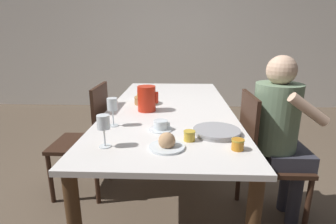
{
  "coord_description": "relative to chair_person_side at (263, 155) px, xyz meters",
  "views": [
    {
      "loc": [
        0.07,
        -2.07,
        1.29
      ],
      "look_at": [
        0.0,
        -0.32,
        0.79
      ],
      "focal_mm": 28.0,
      "sensor_mm": 36.0,
      "label": 1
    }
  ],
  "objects": [
    {
      "name": "dining_table",
      "position": [
        -0.67,
        0.36,
        0.17
      ],
      "size": [
        0.97,
        2.16,
        0.74
      ],
      "color": "silver",
      "rests_on": "ground_plane"
    },
    {
      "name": "jam_jar_red",
      "position": [
        -0.3,
        -0.46,
        0.28
      ],
      "size": [
        0.07,
        0.07,
        0.06
      ],
      "color": "#C67A1E",
      "rests_on": "dining_table"
    },
    {
      "name": "jam_jar_amber",
      "position": [
        -0.54,
        -0.35,
        0.28
      ],
      "size": [
        0.07,
        0.07,
        0.06
      ],
      "color": "gold",
      "rests_on": "dining_table"
    },
    {
      "name": "teacup_across",
      "position": [
        -0.94,
        0.64,
        0.27
      ],
      "size": [
        0.15,
        0.15,
        0.06
      ],
      "color": "silver",
      "rests_on": "dining_table"
    },
    {
      "name": "chair_person_side",
      "position": [
        0.0,
        0.0,
        0.0
      ],
      "size": [
        0.42,
        0.42,
        0.92
      ],
      "rotation": [
        0.0,
        0.0,
        -1.57
      ],
      "color": "#331E14",
      "rests_on": "ground_plane"
    },
    {
      "name": "ground_plane",
      "position": [
        -0.67,
        0.36,
        -0.49
      ],
      "size": [
        20.0,
        20.0,
        0.0
      ],
      "primitive_type": "plane",
      "color": "brown"
    },
    {
      "name": "wine_glass_water",
      "position": [
        -1.02,
        -0.12,
        0.38
      ],
      "size": [
        0.07,
        0.07,
        0.18
      ],
      "color": "white",
      "rests_on": "dining_table"
    },
    {
      "name": "fruit_bowl",
      "position": [
        -0.88,
        0.46,
        0.28
      ],
      "size": [
        0.19,
        0.19,
        0.11
      ],
      "color": "#9E6B3D",
      "rests_on": "dining_table"
    },
    {
      "name": "chair_opposite",
      "position": [
        -1.34,
        0.28,
        0.0
      ],
      "size": [
        0.42,
        0.42,
        0.92
      ],
      "rotation": [
        0.0,
        0.0,
        1.57
      ],
      "color": "#331E14",
      "rests_on": "ground_plane"
    },
    {
      "name": "red_pitcher",
      "position": [
        -0.84,
        0.24,
        0.34
      ],
      "size": [
        0.16,
        0.14,
        0.19
      ],
      "color": "red",
      "rests_on": "dining_table"
    },
    {
      "name": "serving_tray",
      "position": [
        -0.37,
        -0.24,
        0.26
      ],
      "size": [
        0.28,
        0.28,
        0.03
      ],
      "color": "#9E9EA3",
      "rests_on": "dining_table"
    },
    {
      "name": "bread_plate",
      "position": [
        -0.66,
        -0.46,
        0.27
      ],
      "size": [
        0.19,
        0.19,
        0.09
      ],
      "color": "silver",
      "rests_on": "dining_table"
    },
    {
      "name": "wine_glass_juice",
      "position": [
        -0.98,
        -0.45,
        0.37
      ],
      "size": [
        0.07,
        0.07,
        0.17
      ],
      "color": "white",
      "rests_on": "dining_table"
    },
    {
      "name": "wall_back",
      "position": [
        -0.67,
        3.19,
        0.81
      ],
      "size": [
        10.0,
        0.06,
        2.6
      ],
      "color": "silver",
      "rests_on": "ground_plane"
    },
    {
      "name": "person_seated",
      "position": [
        0.09,
        -0.01,
        0.21
      ],
      "size": [
        0.39,
        0.41,
        1.18
      ],
      "rotation": [
        0.0,
        0.0,
        -1.57
      ],
      "color": "#33333D",
      "rests_on": "ground_plane"
    },
    {
      "name": "teacup_near_person",
      "position": [
        -0.71,
        -0.18,
        0.27
      ],
      "size": [
        0.15,
        0.15,
        0.06
      ],
      "color": "silver",
      "rests_on": "dining_table"
    }
  ]
}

